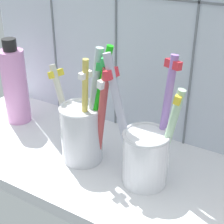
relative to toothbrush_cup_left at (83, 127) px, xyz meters
The scene contains 5 objects.
counter_slab 8.11cm from the toothbrush_cup_left, ahead, with size 64.00×22.00×2.00cm, color silver.
tile_wall_back 20.38cm from the toothbrush_cup_left, 68.84° to the left, with size 64.00×2.20×45.00cm.
toothbrush_cup_left is the anchor object (origin of this frame).
toothbrush_cup_right 10.08cm from the toothbrush_cup_left, ahead, with size 10.79×7.40×17.50cm.
soap_bottle 17.49cm from the toothbrush_cup_left, 167.73° to the left, with size 4.25×4.25×15.06cm.
Camera 1 is at (20.95, -35.54, 32.70)cm, focal length 55.44 mm.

